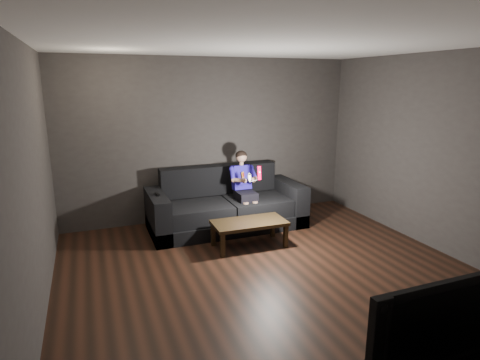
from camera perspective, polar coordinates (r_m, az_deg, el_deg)
name	(u,v)px	position (r m, az deg, el deg)	size (l,w,h in m)	color
floor	(275,278)	(4.98, 4.94, -13.73)	(5.00, 5.00, 0.00)	black
back_wall	(212,140)	(6.82, -4.07, 5.76)	(5.00, 0.04, 2.70)	#363030
front_wall	(475,256)	(2.63, 30.48, -9.32)	(5.00, 0.04, 2.70)	#363030
left_wall	(29,189)	(4.10, -27.85, -1.18)	(0.04, 5.00, 2.70)	#363030
right_wall	(445,154)	(6.04, 27.11, 3.25)	(0.04, 5.00, 2.70)	#363030
ceiling	(280,42)	(4.44, 5.69, 18.93)	(5.00, 5.00, 0.02)	silver
sofa	(226,208)	(6.49, -2.01, -4.05)	(2.45, 1.06, 0.95)	black
child	(244,181)	(6.40, 0.54, -0.15)	(0.44, 0.54, 1.07)	black
wii_remote_red	(259,173)	(6.01, 2.73, 1.00)	(0.06, 0.08, 0.21)	red
nunchuk_white	(249,177)	(5.96, 1.34, 0.40)	(0.06, 0.09, 0.14)	white
wii_remote_black	(157,194)	(6.05, -11.70, -1.99)	(0.05, 0.16, 0.03)	black
coffee_table	(249,225)	(5.72, 1.33, -6.37)	(1.05, 0.54, 0.38)	black
tv	(427,318)	(2.95, 25.04, -17.40)	(1.08, 0.14, 0.62)	black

